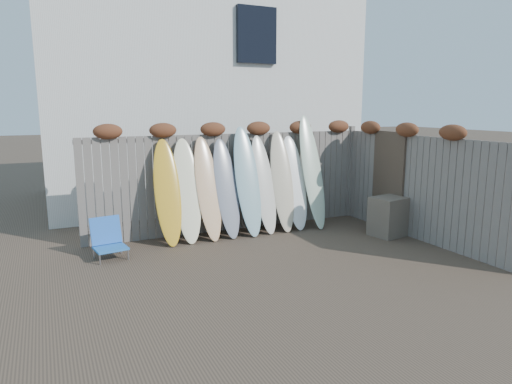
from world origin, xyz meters
name	(u,v)px	position (x,y,z in m)	size (l,w,h in m)	color
ground	(287,264)	(0.00, 0.00, 0.00)	(80.00, 80.00, 0.00)	#493A2D
back_fence	(234,173)	(0.06, 2.39, 1.18)	(6.05, 0.28, 2.24)	slate
right_fence	(418,181)	(2.99, 0.25, 1.14)	(0.28, 4.40, 2.24)	slate
house	(193,83)	(0.50, 6.50, 3.20)	(8.50, 5.50, 6.33)	silver
beach_chair	(108,239)	(-2.59, 1.61, 0.32)	(0.59, 0.61, 0.68)	blue
wooden_crate	(389,216)	(2.66, 0.65, 0.39)	(0.67, 0.55, 0.78)	#706754
lattice_panel	(382,179)	(3.00, 1.29, 1.02)	(0.06, 1.36, 2.04)	#31231E
surfboard_0	(167,192)	(-1.45, 1.98, 0.98)	(0.49, 0.07, 2.03)	gold
surfboard_1	(187,191)	(-1.07, 2.00, 0.98)	(0.51, 0.07, 2.03)	#FFF6CA
surfboard_2	(208,189)	(-0.66, 1.97, 0.99)	(0.47, 0.07, 2.06)	#FFBD99
surfboard_3	(227,188)	(-0.28, 1.98, 0.96)	(0.47, 0.07, 2.00)	gray
surfboard_4	(248,181)	(0.17, 1.96, 1.08)	(0.51, 0.07, 2.24)	#89B1BC
surfboard_5	(264,184)	(0.53, 1.96, 0.98)	(0.45, 0.07, 2.05)	beige
surfboard_6	(282,181)	(0.95, 1.97, 1.03)	(0.46, 0.07, 2.13)	beige
surfboard_7	(294,183)	(1.25, 1.97, 0.97)	(0.51, 0.07, 2.02)	white
surfboard_8	(312,172)	(1.66, 1.93, 1.19)	(0.46, 0.07, 2.47)	beige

